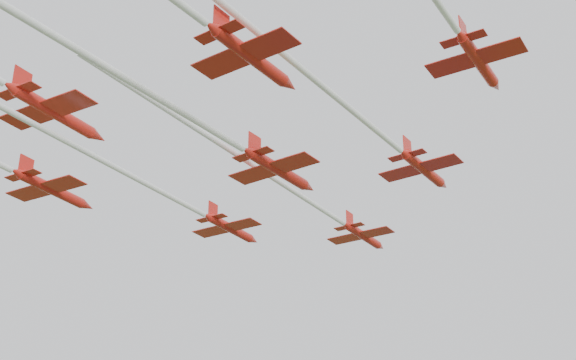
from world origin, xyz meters
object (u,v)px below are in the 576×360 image
(jet_row3_mid, at_px, (158,98))
(jet_row2_right, at_px, (377,131))
(jet_lead, at_px, (309,201))
(jet_row2_left, at_px, (129,175))

(jet_row3_mid, bearing_deg, jet_row2_right, 64.68)
(jet_lead, xyz_separation_m, jet_row2_right, (10.48, -11.02, 1.40))
(jet_lead, xyz_separation_m, jet_row2_left, (-14.13, -14.91, -1.22))
(jet_row2_left, relative_size, jet_row3_mid, 0.99)
(jet_row2_left, bearing_deg, jet_lead, 59.16)
(jet_row2_right, bearing_deg, jet_row3_mid, -116.49)
(jet_lead, distance_m, jet_row3_mid, 28.03)
(jet_row3_mid, bearing_deg, jet_lead, 97.44)
(jet_row2_left, distance_m, jet_row3_mid, 16.14)
(jet_row2_left, relative_size, jet_row2_right, 1.35)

